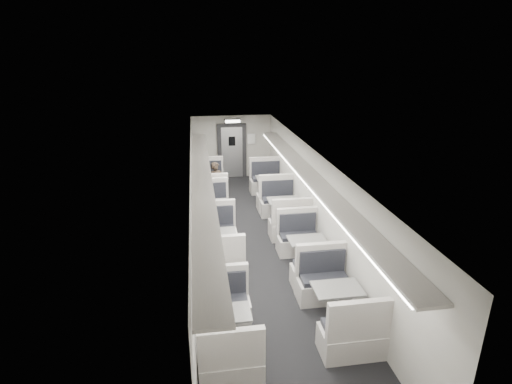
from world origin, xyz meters
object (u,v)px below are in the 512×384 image
object	(u,v)px
booth_left_b	(212,214)
exit_sign	(233,121)
booth_left_a	(209,188)
booth_right_a	(270,189)
booth_left_c	(217,248)
passenger	(216,184)
booth_left_d	(227,329)
booth_right_d	(336,305)
vestibule_door	(232,151)
booth_right_b	(284,212)
booth_right_c	(307,253)

from	to	relation	value
booth_left_b	exit_sign	distance (m)	4.63
booth_left_a	booth_right_a	bearing A→B (deg)	-10.80
booth_left_c	passenger	bearing A→B (deg)	86.68
booth_left_c	booth_left_d	bearing A→B (deg)	-90.00
booth_left_b	booth_right_d	distance (m)	4.96
booth_left_c	vestibule_door	size ratio (longest dim) A/B	1.05
booth_left_b	booth_left_c	world-z (taller)	booth_left_c
booth_right_b	vestibule_door	xyz separation A→B (m)	(-1.00, 4.75, 0.65)
booth_right_b	exit_sign	world-z (taller)	exit_sign
booth_left_c	exit_sign	world-z (taller)	exit_sign
booth_right_d	exit_sign	bearing A→B (deg)	96.60
booth_right_c	passenger	size ratio (longest dim) A/B	1.45
booth_right_d	passenger	bearing A→B (deg)	105.92
booth_right_c	exit_sign	distance (m)	7.00
booth_right_b	exit_sign	distance (m)	4.76
booth_right_a	booth_right_b	distance (m)	2.02
booth_left_a	booth_right_c	bearing A→B (deg)	-67.43
booth_right_c	exit_sign	size ratio (longest dim) A/B	3.31
vestibule_door	booth_right_b	bearing A→B (deg)	-78.10
booth_right_c	booth_right_d	bearing A→B (deg)	-90.00
booth_left_c	exit_sign	xyz separation A→B (m)	(1.00, 6.14, 1.88)
booth_left_a	booth_left_d	xyz separation A→B (m)	(0.00, -7.12, -0.05)
passenger	exit_sign	world-z (taller)	exit_sign
passenger	vestibule_door	distance (m)	3.00
booth_left_d	booth_right_c	xyz separation A→B (m)	(2.00, 2.31, 0.02)
booth_left_c	booth_left_a	bearing A→B (deg)	90.00
booth_left_c	booth_right_b	bearing A→B (deg)	43.23
exit_sign	booth_right_a	bearing A→B (deg)	-65.88
booth_right_b	vestibule_door	bearing A→B (deg)	101.90
booth_left_d	exit_sign	world-z (taller)	exit_sign
booth_right_b	booth_right_d	size ratio (longest dim) A/B	1.04
booth_left_b	booth_right_a	bearing A→B (deg)	43.03
booth_left_a	booth_right_c	distance (m)	5.21
booth_right_d	exit_sign	size ratio (longest dim) A/B	3.39
booth_left_b	exit_sign	xyz separation A→B (m)	(1.00, 4.10, 1.90)
booth_right_b	booth_left_b	bearing A→B (deg)	175.50
booth_right_a	booth_right_b	world-z (taller)	booth_right_a
exit_sign	booth_left_c	bearing A→B (deg)	-99.25
vestibule_door	booth_left_c	bearing A→B (deg)	-98.58
booth_left_c	booth_right_c	distance (m)	2.07
booth_left_b	booth_right_c	size ratio (longest dim) A/B	1.03
booth_left_c	booth_right_d	distance (m)	3.21
booth_right_a	booth_right_c	distance (m)	4.43
booth_left_a	passenger	size ratio (longest dim) A/B	1.58
passenger	exit_sign	size ratio (longest dim) A/B	2.28
booth_left_b	booth_right_c	bearing A→B (deg)	-52.04
booth_left_b	booth_right_b	distance (m)	2.01
booth_right_a	vestibule_door	world-z (taller)	vestibule_door
booth_left_b	booth_right_b	size ratio (longest dim) A/B	0.97
exit_sign	booth_right_c	bearing A→B (deg)	-81.47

